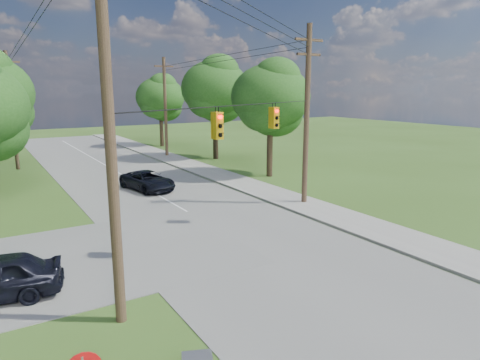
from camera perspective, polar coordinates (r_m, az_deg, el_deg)
ground at (r=15.46m, az=2.04°, el=-14.33°), size 140.00×140.00×0.00m
main_road at (r=20.34m, az=-1.09°, el=-7.65°), size 10.00×100.00×0.03m
sidewalk_east at (r=24.25m, az=12.72°, el=-4.57°), size 2.60×100.00×0.12m
pole_sw at (r=12.33m, az=-17.15°, el=8.56°), size 2.00×0.32×12.00m
pole_ne at (r=25.66m, az=8.90°, el=8.77°), size 2.00×0.32×10.50m
pole_north_e at (r=44.74m, az=-9.93°, el=9.63°), size 2.00×0.32×10.00m
pole_north_w at (r=41.64m, az=-28.16°, el=8.24°), size 2.00×0.32×10.00m
power_lines at (r=24.93m, az=-10.24°, el=17.11°), size 13.93×29.62×4.93m
traffic_signals at (r=19.01m, az=1.18°, el=7.91°), size 4.91×3.27×1.05m
tree_e_near at (r=33.85m, az=4.09°, el=10.96°), size 6.20×6.20×8.81m
tree_e_mid at (r=42.61m, az=-3.36°, el=12.06°), size 6.60×6.60×9.64m
tree_e_far at (r=53.12m, az=-10.58°, el=10.81°), size 5.80×5.80×8.32m
car_main_north at (r=30.19m, az=-12.23°, el=-0.08°), size 3.06×4.99×1.29m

